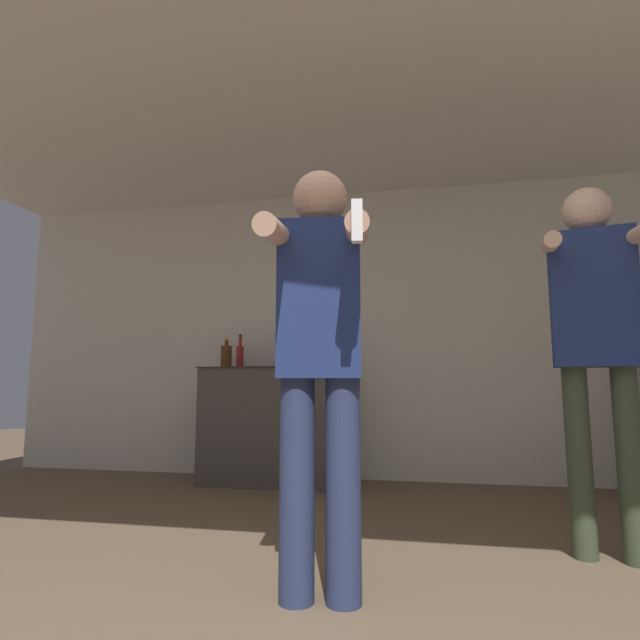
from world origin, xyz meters
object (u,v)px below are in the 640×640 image
(bottle_red_label, at_px, (305,357))
(person_man_side, at_px, (595,324))
(person_woman_foreground, at_px, (320,346))
(bottle_amber_bourbon, at_px, (240,355))
(bottle_clear_vodka, at_px, (226,356))
(bottle_brown_liquor, at_px, (333,351))
(bottle_short_whiskey, at_px, (292,353))

(bottle_red_label, relative_size, person_man_side, 0.14)
(bottle_red_label, distance_m, person_woman_foreground, 2.26)
(bottle_amber_bourbon, height_order, person_woman_foreground, person_woman_foreground)
(person_woman_foreground, height_order, person_man_side, person_man_side)
(bottle_red_label, height_order, person_woman_foreground, person_woman_foreground)
(bottle_clear_vodka, relative_size, bottle_red_label, 1.05)
(bottle_red_label, relative_size, person_woman_foreground, 0.15)
(bottle_clear_vodka, height_order, bottle_red_label, bottle_clear_vodka)
(bottle_red_label, height_order, bottle_brown_liquor, bottle_brown_liquor)
(bottle_short_whiskey, xyz_separation_m, person_man_side, (1.89, -1.49, 0.03))
(bottle_brown_liquor, bearing_deg, person_woman_foreground, -81.75)
(bottle_red_label, distance_m, person_man_side, 2.33)
(bottle_red_label, bearing_deg, bottle_brown_liquor, -0.00)
(person_woman_foreground, distance_m, person_man_side, 1.41)
(bottle_clear_vodka, xyz_separation_m, person_man_side, (2.49, -1.49, 0.05))
(bottle_short_whiskey, bearing_deg, bottle_red_label, 0.00)
(bottle_red_label, distance_m, bottle_amber_bourbon, 0.58)
(bottle_clear_vodka, distance_m, bottle_short_whiskey, 0.59)
(person_woman_foreground, relative_size, person_man_side, 0.94)
(bottle_amber_bourbon, distance_m, person_man_side, 2.79)
(person_man_side, bearing_deg, bottle_clear_vodka, 149.00)
(bottle_clear_vodka, relative_size, person_man_side, 0.15)
(bottle_short_whiskey, relative_size, bottle_amber_bourbon, 1.07)
(bottle_amber_bourbon, bearing_deg, bottle_brown_liquor, -0.00)
(bottle_amber_bourbon, height_order, bottle_brown_liquor, bottle_brown_liquor)
(bottle_short_whiskey, height_order, person_man_side, person_man_side)
(bottle_clear_vodka, bearing_deg, person_man_side, -31.00)
(person_woman_foreground, bearing_deg, bottle_short_whiskey, 107.04)
(person_man_side, bearing_deg, bottle_brown_liquor, 135.87)
(bottle_short_whiskey, bearing_deg, bottle_brown_liquor, 0.00)
(bottle_short_whiskey, distance_m, bottle_brown_liquor, 0.35)
(bottle_red_label, relative_size, bottle_brown_liquor, 0.72)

